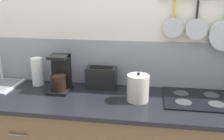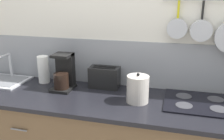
# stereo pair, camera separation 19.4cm
# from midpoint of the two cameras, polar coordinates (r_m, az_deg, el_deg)

# --- Properties ---
(wall_back) EXTENTS (7.20, 0.15, 2.60)m
(wall_back) POSITION_cam_midpoint_polar(r_m,az_deg,el_deg) (2.27, 5.97, 5.12)
(wall_back) COLOR silver
(wall_back) RESTS_ON ground_plane
(countertop) EXTENTS (2.85, 0.67, 0.03)m
(countertop) POSITION_cam_midpoint_polar(r_m,az_deg,el_deg) (2.03, 3.81, -7.29)
(countertop) COLOR black
(countertop) RESTS_ON cabinet_base
(sink_basin) EXTENTS (0.44, 0.37, 0.25)m
(sink_basin) POSITION_cam_midpoint_polar(r_m,az_deg,el_deg) (2.60, -21.64, -2.06)
(sink_basin) COLOR #B7BABF
(sink_basin) RESTS_ON countertop
(paper_towel_roll) EXTENTS (0.10, 0.10, 0.26)m
(paper_towel_roll) POSITION_cam_midpoint_polar(r_m,az_deg,el_deg) (2.43, -13.21, 0.12)
(paper_towel_roll) COLOR white
(paper_towel_roll) RESTS_ON countertop
(coffee_maker) EXTENTS (0.18, 0.21, 0.32)m
(coffee_maker) POSITION_cam_midpoint_polar(r_m,az_deg,el_deg) (2.23, -8.55, -1.03)
(coffee_maker) COLOR black
(coffee_maker) RESTS_ON countertop
(toaster) EXTENTS (0.28, 0.14, 0.19)m
(toaster) POSITION_cam_midpoint_polar(r_m,az_deg,el_deg) (2.24, 0.75, -1.72)
(toaster) COLOR black
(toaster) RESTS_ON countertop
(kettle) EXTENTS (0.17, 0.17, 0.24)m
(kettle) POSITION_cam_midpoint_polar(r_m,az_deg,el_deg) (1.97, 8.74, -4.36)
(kettle) COLOR beige
(kettle) RESTS_ON countertop
(cooktop) EXTENTS (0.55, 0.45, 0.01)m
(cooktop) POSITION_cam_midpoint_polar(r_m,az_deg,el_deg) (2.10, 22.07, -7.03)
(cooktop) COLOR black
(cooktop) RESTS_ON countertop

